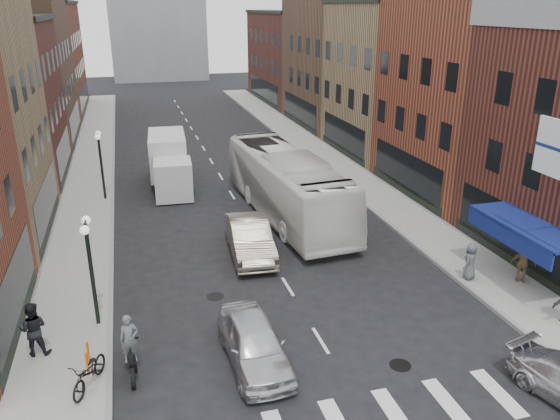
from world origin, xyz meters
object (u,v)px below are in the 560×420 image
object	(u,v)px
parked_bicycle	(89,372)
ped_left_solo	(33,329)
transit_bus	(286,184)
streetlamp_near	(89,253)
ped_right_c	(470,261)
motorcycle_rider	(130,347)
streetlamp_far	(100,153)
bike_rack	(88,358)
ped_right_b	(523,263)
sedan_left_far	(250,238)
sedan_left_near	(254,343)
box_truck	(169,163)

from	to	relation	value
parked_bicycle	ped_left_solo	xyz separation A→B (m)	(-1.77, 2.23, 0.42)
transit_bus	ped_left_solo	size ratio (longest dim) A/B	6.89
streetlamp_near	ped_right_c	size ratio (longest dim) A/B	2.58
motorcycle_rider	ped_right_c	world-z (taller)	motorcycle_rider
streetlamp_near	transit_bus	size ratio (longest dim) A/B	0.32
streetlamp_far	motorcycle_rider	distance (m)	17.25
bike_rack	transit_bus	bearing A→B (deg)	49.53
ped_right_b	ped_right_c	size ratio (longest dim) A/B	1.04
streetlamp_near	bike_rack	size ratio (longest dim) A/B	5.14
transit_bus	motorcycle_rider	bearing A→B (deg)	-129.83
sedan_left_far	motorcycle_rider	bearing A→B (deg)	-121.90
bike_rack	sedan_left_near	world-z (taller)	sedan_left_near
bike_rack	ped_right_b	size ratio (longest dim) A/B	0.48
ped_right_b	parked_bicycle	bearing A→B (deg)	41.57
bike_rack	streetlamp_far	bearing A→B (deg)	89.31
sedan_left_far	ped_right_c	bearing A→B (deg)	-27.39
ped_left_solo	ped_right_b	xyz separation A→B (m)	(18.58, -0.07, -0.10)
ped_right_b	transit_bus	bearing A→B (deg)	-21.19
streetlamp_near	parked_bicycle	world-z (taller)	streetlamp_near
transit_bus	sedan_left_near	size ratio (longest dim) A/B	2.90
box_truck	parked_bicycle	world-z (taller)	box_truck
box_truck	ped_left_solo	world-z (taller)	box_truck
ped_left_solo	ped_right_c	distance (m)	16.69
streetlamp_far	ped_right_c	size ratio (longest dim) A/B	2.58
streetlamp_far	parked_bicycle	xyz separation A→B (m)	(-0.10, -17.60, -2.26)
ped_left_solo	motorcycle_rider	bearing A→B (deg)	156.31
motorcycle_rider	ped_left_solo	xyz separation A→B (m)	(-2.99, 1.74, 0.10)
streetlamp_far	sedan_left_near	size ratio (longest dim) A/B	0.93
bike_rack	ped_left_solo	bearing A→B (deg)	141.56
motorcycle_rider	parked_bicycle	xyz separation A→B (m)	(-1.22, -0.49, -0.32)
ped_right_c	ped_right_b	bearing A→B (deg)	124.17
streetlamp_far	transit_bus	size ratio (longest dim) A/B	0.32
bike_rack	ped_right_c	bearing A→B (deg)	7.91
motorcycle_rider	transit_bus	bearing A→B (deg)	51.10
parked_bicycle	transit_bus	bearing A→B (deg)	76.32
streetlamp_near	ped_right_c	xyz separation A→B (m)	(14.80, -0.62, -1.97)
transit_bus	parked_bicycle	xyz separation A→B (m)	(-9.73, -12.43, -1.13)
box_truck	motorcycle_rider	size ratio (longest dim) A/B	3.55
transit_bus	ped_right_b	bearing A→B (deg)	-59.75
box_truck	sedan_left_far	size ratio (longest dim) A/B	1.47
motorcycle_rider	transit_bus	xyz separation A→B (m)	(8.52, 11.94, 0.80)
streetlamp_far	motorcycle_rider	size ratio (longest dim) A/B	1.96
ped_right_c	streetlamp_far	bearing A→B (deg)	-77.18
sedan_left_near	ped_left_solo	distance (m)	7.16
box_truck	sedan_left_near	bearing A→B (deg)	-83.48
box_truck	bike_rack	bearing A→B (deg)	-99.11
ped_left_solo	ped_right_c	bearing A→B (deg)	-170.92
parked_bicycle	ped_right_b	size ratio (longest dim) A/B	1.17
transit_bus	bike_rack	bearing A→B (deg)	-134.79
bike_rack	sedan_left_far	xyz separation A→B (m)	(6.80, 7.12, 0.29)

